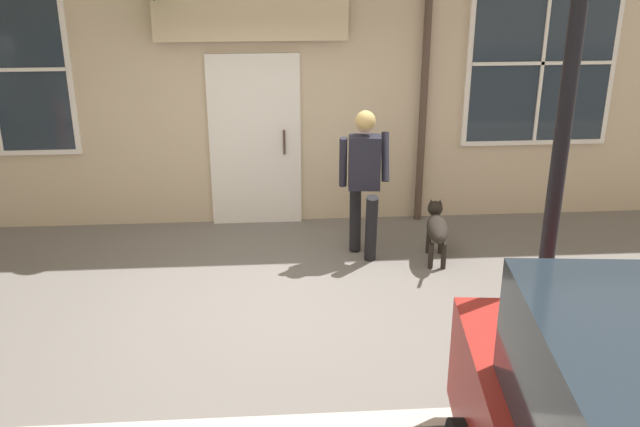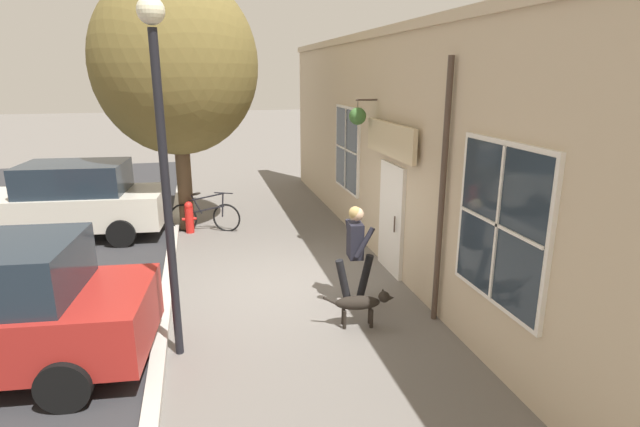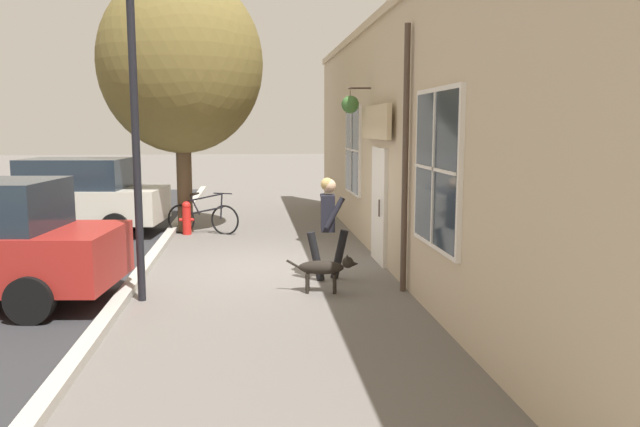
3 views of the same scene
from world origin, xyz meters
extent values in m
plane|color=#66605B|center=(0.00, 0.00, 0.00)|extent=(90.00, 90.00, 0.00)
cube|color=#C6B293|center=(-2.35, 0.00, 2.19)|extent=(0.30, 18.00, 4.38)
cube|color=white|center=(-2.18, -0.19, 1.05)|extent=(0.10, 1.10, 2.10)
cube|color=#232D38|center=(-2.15, -0.19, 1.00)|extent=(0.03, 0.90, 1.90)
cylinder|color=#47382D|center=(-2.09, 0.16, 1.05)|extent=(0.03, 0.03, 0.30)
cube|color=beige|center=(-2.08, -0.19, 2.55)|extent=(0.08, 2.20, 0.60)
cylinder|color=#47382D|center=(-2.12, 1.84, 1.97)|extent=(0.09, 0.09, 3.94)
cube|color=white|center=(-2.18, 3.25, 1.95)|extent=(0.08, 1.82, 2.02)
cube|color=#232D38|center=(-2.15, 3.25, 1.95)|extent=(0.03, 1.70, 1.90)
cube|color=white|center=(-2.13, 3.25, 1.95)|extent=(0.04, 0.04, 1.90)
cube|color=white|center=(-2.13, 3.25, 1.95)|extent=(0.04, 1.70, 0.04)
cylinder|color=black|center=(-1.27, 0.94, 0.40)|extent=(0.30, 0.15, 0.81)
cylinder|color=black|center=(-0.87, 1.06, 0.40)|extent=(0.30, 0.15, 0.81)
cube|color=black|center=(-1.07, 1.00, 1.10)|extent=(0.25, 0.36, 0.59)
sphere|color=tan|center=(-1.09, 1.00, 1.54)|extent=(0.22, 0.22, 0.22)
sphere|color=tan|center=(-1.06, 1.00, 1.56)|extent=(0.21, 0.21, 0.21)
cylinder|color=black|center=(-1.05, 0.77, 1.11)|extent=(0.17, 0.10, 0.57)
cylinder|color=black|center=(-1.15, 1.24, 1.13)|extent=(0.33, 0.11, 0.52)
ellipsoid|color=black|center=(-0.87, 1.79, 0.38)|extent=(0.71, 0.33, 0.21)
cylinder|color=black|center=(-1.09, 1.76, 0.15)|extent=(0.06, 0.06, 0.29)
cylinder|color=black|center=(-1.07, 1.89, 0.15)|extent=(0.06, 0.06, 0.29)
cylinder|color=black|center=(-0.68, 1.69, 0.15)|extent=(0.06, 0.06, 0.29)
cylinder|color=black|center=(-0.66, 1.83, 0.15)|extent=(0.06, 0.06, 0.29)
sphere|color=black|center=(-1.27, 1.85, 0.46)|extent=(0.17, 0.17, 0.17)
cone|color=black|center=(-1.38, 1.87, 0.44)|extent=(0.11, 0.10, 0.09)
cone|color=black|center=(-1.27, 1.80, 0.55)|extent=(0.06, 0.06, 0.07)
cone|color=black|center=(-1.25, 1.90, 0.55)|extent=(0.06, 0.06, 0.07)
cylinder|color=black|center=(-0.46, 1.73, 0.43)|extent=(0.21, 0.07, 0.14)
cylinder|color=black|center=(1.73, 1.94, 2.11)|extent=(0.11, 0.11, 4.22)
camera|label=1|loc=(6.19, 0.00, 3.39)|focal=40.00mm
camera|label=2|loc=(1.29, 8.31, 3.70)|focal=28.00mm
camera|label=3|loc=(0.16, 10.86, 2.49)|focal=35.00mm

